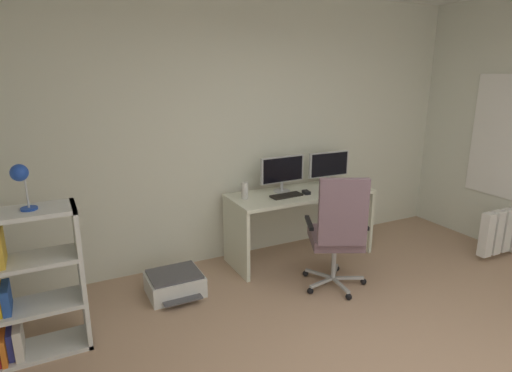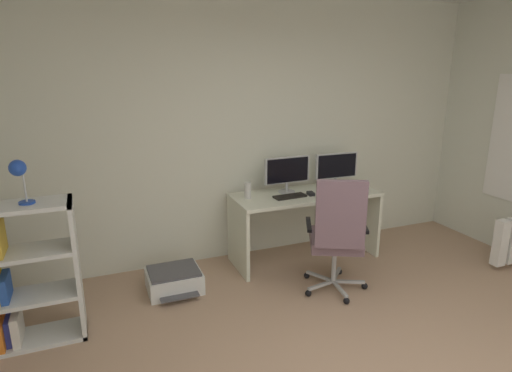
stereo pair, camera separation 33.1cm
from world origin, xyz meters
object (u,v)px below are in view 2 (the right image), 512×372
Objects in this scene: computer_mouse at (311,194)px; printer at (174,280)px; keyboard at (290,196)px; monitor_main at (287,172)px; office_chair at (337,233)px; desktop_speaker at (248,190)px; desk_lamp at (19,172)px; monitor_secondary at (336,167)px; desk at (305,210)px; bookshelf at (11,280)px.

printer is (-1.49, -0.10, -0.66)m from computer_mouse.
printer is at bearing -178.17° from keyboard.
office_chair is at bearing -85.80° from monitor_main.
desktop_speaker is at bearing -174.17° from monitor_main.
desk_lamp is (-2.36, -0.47, 0.58)m from keyboard.
monitor_secondary is at bearing 12.21° from desk_lamp.
computer_mouse is 2.70m from desk_lamp.
desk is at bearing -31.02° from monitor_main.
desk_lamp is 1.69m from printer.
monitor_main is at bearing 71.45° from keyboard.
printer is at bearing -164.05° from desktop_speaker.
keyboard is 1.06× the size of desk_lamp.
bookshelf is (-2.10, -0.60, -0.30)m from desktop_speaker.
monitor_main is 1.04× the size of printer.
office_chair is 1.03× the size of bookshelf.
desk_lamp reaches higher than keyboard.
desk is 2.75m from desk_lamp.
keyboard is (-0.22, -0.07, 0.20)m from desk.
desktop_speaker reaches higher than keyboard.
desk_lamp is at bearing -171.77° from keyboard.
printer is at bearing 155.59° from office_chair.
office_chair reaches higher than bookshelf.
office_chair is (-0.11, -0.81, 0.05)m from desk.
monitor_secondary reaches higher than computer_mouse.
computer_mouse is 0.20× the size of printer.
monitor_main reaches higher than bookshelf.
monitor_main is at bearing 14.25° from bookshelf.
office_chair is at bearing -120.65° from monitor_secondary.
printer is (1.10, 0.36, -1.23)m from desk_lamp.
keyboard is 3.40× the size of computer_mouse.
desk is at bearing -166.47° from monitor_secondary.
bookshelf is 1.38m from printer.
monitor_secondary is 3.27m from bookshelf.
desk_lamp reaches higher than monitor_main.
desk is at bearing 7.06° from printer.
printer is at bearing 16.12° from bookshelf.
desk is 0.23m from computer_mouse.
desktop_speaker is (-0.47, -0.05, -0.14)m from monitor_main.
keyboard is 2.47m from desk_lamp.
keyboard is 0.31× the size of bookshelf.
monitor_secondary is at bearing 0.00° from monitor_main.
desk is 3.05× the size of monitor_main.
monitor_secondary is 0.71m from keyboard.
computer_mouse is at bearing 9.51° from bookshelf.
monitor_main reaches higher than printer.
office_chair is at bearing -5.60° from bookshelf.
office_chair is 2.29× the size of printer.
desk_lamp reaches higher than printer.
desk is 4.63× the size of keyboard.
office_chair is 1.59m from printer.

